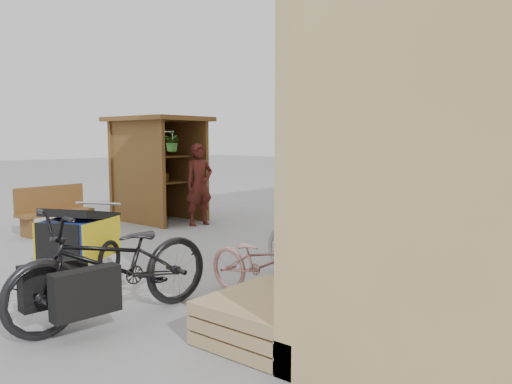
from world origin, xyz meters
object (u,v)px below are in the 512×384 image
Objects in this scene: bench at (54,209)px; shopping_carts at (493,198)px; kiosk at (155,154)px; child_trailer at (79,236)px; pallet_stack at (269,317)px; bike_1 at (310,243)px; cargo_bike at (114,265)px; bike_7 at (431,210)px; bike_2 at (349,232)px; bike_3 at (376,232)px; bike_0 at (262,263)px; person_kiosk at (199,185)px; bike_6 at (424,216)px; bike_4 at (381,222)px; bike_5 at (400,219)px.

shopping_carts reaches higher than bench.
child_trailer is (2.84, -3.75, -1.00)m from kiosk.
bike_1 reaches higher than pallet_stack.
cargo_bike reaches higher than pallet_stack.
bike_2 is at bearing -179.96° from bike_7.
bike_0 is at bearing -172.85° from bike_3.
bike_3 is (0.98, 4.10, -0.13)m from cargo_bike.
bike_3 reaches higher than bike_0.
pallet_stack is at bearing -177.63° from bike_2.
kiosk is 7.50m from pallet_stack.
person_kiosk is 1.00× the size of bike_6.
bike_7 is at bearing 7.56° from bike_1.
person_kiosk reaches higher than pallet_stack.
child_trailer is at bearing 135.03° from bike_1.
bike_2 is at bearing 22.87° from child_trailer.
pallet_stack is 0.71× the size of child_trailer.
cargo_bike is (5.14, -2.20, 0.11)m from bench.
bench is 6.44m from bike_4.
pallet_stack is 0.73× the size of bike_0.
shopping_carts is at bearing 90.00° from pallet_stack.
bike_6 is at bearing -174.94° from bike_7.
bench is 0.90× the size of child_trailer.
bike_7 is at bearing 18.95° from kiosk.
cargo_bike reaches higher than bike_1.
bench is 0.84× the size of bike_4.
bike_6 is at bearing -58.28° from person_kiosk.
bike_6 is at bearing -18.37° from bike_4.
cargo_bike is at bearing 167.84° from bike_6.
bike_6 is at bearing -17.59° from bike_2.
bike_1 is 0.94× the size of bike_7.
bike_7 is (0.98, 6.48, -0.05)m from cargo_bike.
child_trailer is 1.09× the size of bike_3.
bike_5 is (5.57, 0.87, -1.07)m from kiosk.
bike_7 is at bearing 88.32° from cargo_bike.
bike_5 is (2.73, 4.61, -0.07)m from child_trailer.
bike_3 is 0.96× the size of bike_5.
bench is 5.93m from bike_0.
shopping_carts is 2.75m from bike_6.
bike_4 is at bearing -102.08° from shopping_carts.
bike_1 is at bearing 167.71° from bike_2.
child_trailer reaches higher than bike_0.
shopping_carts is at bearing -8.71° from bike_7.
bike_3 is at bearing 172.88° from bike_5.
pallet_stack is 0.78× the size of bike_3.
bike_6 is (0.00, 2.03, 0.01)m from bike_3.
pallet_stack is 5.52m from bike_6.
bike_5 is (5.97, 3.18, -0.00)m from bench.
bike_0 is at bearing -169.04° from bike_1.
shopping_carts is at bearing 3.75° from bike_1.
child_trailer is at bearing -113.13° from shopping_carts.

